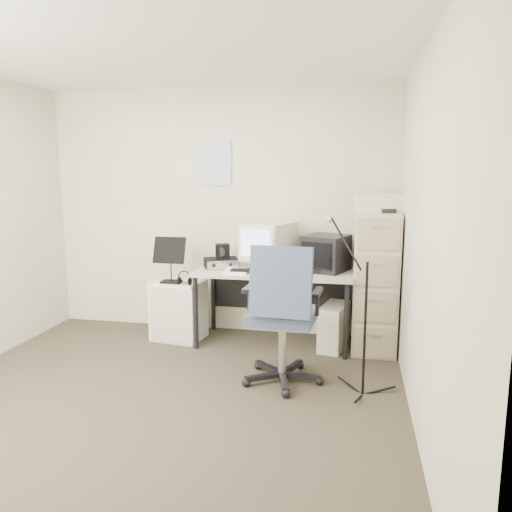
% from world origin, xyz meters
% --- Properties ---
extents(floor, '(3.60, 3.60, 0.01)m').
position_xyz_m(floor, '(0.00, 0.00, -0.01)').
color(floor, '#302B20').
rests_on(floor, ground).
extents(ceiling, '(3.60, 3.60, 0.01)m').
position_xyz_m(ceiling, '(0.00, 0.00, 2.50)').
color(ceiling, white).
rests_on(ceiling, ground).
extents(wall_back, '(3.60, 0.02, 2.50)m').
position_xyz_m(wall_back, '(0.00, 1.80, 1.25)').
color(wall_back, beige).
rests_on(wall_back, ground).
extents(wall_right, '(0.02, 3.60, 2.50)m').
position_xyz_m(wall_right, '(1.80, 0.00, 1.25)').
color(wall_right, beige).
rests_on(wall_right, ground).
extents(wall_calendar, '(0.30, 0.02, 0.44)m').
position_xyz_m(wall_calendar, '(-0.02, 1.79, 1.75)').
color(wall_calendar, white).
rests_on(wall_calendar, wall_back).
extents(filing_cabinet, '(0.40, 0.60, 1.30)m').
position_xyz_m(filing_cabinet, '(1.58, 1.48, 0.65)').
color(filing_cabinet, '#C2B3A1').
rests_on(filing_cabinet, floor).
extents(printer, '(0.45, 0.34, 0.16)m').
position_xyz_m(printer, '(1.58, 1.51, 1.38)').
color(printer, beige).
rests_on(printer, filing_cabinet).
extents(desk, '(1.50, 0.70, 0.73)m').
position_xyz_m(desk, '(0.63, 1.45, 0.36)').
color(desk, '#A7A89B').
rests_on(desk, floor).
extents(crt_monitor, '(0.54, 0.55, 0.45)m').
position_xyz_m(crt_monitor, '(0.56, 1.50, 0.96)').
color(crt_monitor, beige).
rests_on(crt_monitor, desk).
extents(crt_tv, '(0.49, 0.51, 0.34)m').
position_xyz_m(crt_tv, '(1.11, 1.53, 0.90)').
color(crt_tv, black).
rests_on(crt_tv, desk).
extents(desk_speaker, '(0.10, 0.10, 0.15)m').
position_xyz_m(desk_speaker, '(0.90, 1.57, 0.80)').
color(desk_speaker, beige).
rests_on(desk_speaker, desk).
extents(keyboard, '(0.44, 0.27, 0.02)m').
position_xyz_m(keyboard, '(0.65, 1.29, 0.74)').
color(keyboard, beige).
rests_on(keyboard, desk).
extents(mouse, '(0.09, 0.12, 0.03)m').
position_xyz_m(mouse, '(0.96, 1.27, 0.75)').
color(mouse, black).
rests_on(mouse, desk).
extents(radio_receiver, '(0.39, 0.34, 0.09)m').
position_xyz_m(radio_receiver, '(0.09, 1.49, 0.78)').
color(radio_receiver, black).
rests_on(radio_receiver, desk).
extents(radio_speaker, '(0.17, 0.16, 0.14)m').
position_xyz_m(radio_speaker, '(0.10, 1.52, 0.89)').
color(radio_speaker, black).
rests_on(radio_speaker, radio_receiver).
extents(papers, '(0.24, 0.31, 0.02)m').
position_xyz_m(papers, '(0.29, 1.27, 0.74)').
color(papers, white).
rests_on(papers, desk).
extents(pc_tower, '(0.30, 0.49, 0.43)m').
position_xyz_m(pc_tower, '(1.21, 1.42, 0.21)').
color(pc_tower, beige).
rests_on(pc_tower, floor).
extents(office_chair, '(0.70, 0.70, 1.14)m').
position_xyz_m(office_chair, '(0.84, 0.56, 0.57)').
color(office_chair, '#37445E').
rests_on(office_chair, floor).
extents(side_cart, '(0.52, 0.44, 0.59)m').
position_xyz_m(side_cart, '(-0.33, 1.40, 0.29)').
color(side_cart, silver).
rests_on(side_cart, floor).
extents(music_stand, '(0.34, 0.23, 0.46)m').
position_xyz_m(music_stand, '(-0.38, 1.34, 0.82)').
color(music_stand, black).
rests_on(music_stand, side_cart).
extents(headphones, '(0.14, 0.14, 0.03)m').
position_xyz_m(headphones, '(-0.22, 1.28, 0.63)').
color(headphones, black).
rests_on(headphones, side_cart).
extents(mic_stand, '(0.03, 0.03, 1.34)m').
position_xyz_m(mic_stand, '(1.48, 0.45, 0.67)').
color(mic_stand, black).
rests_on(mic_stand, floor).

